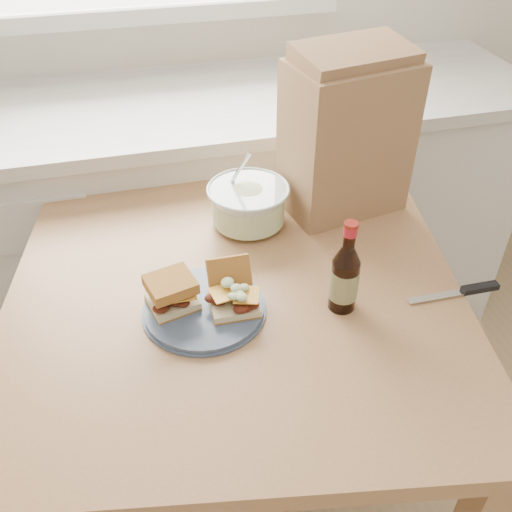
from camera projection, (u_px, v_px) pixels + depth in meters
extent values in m
cube|color=silver|center=(168.00, 232.00, 2.04)|extent=(2.40, 0.60, 0.90)
cube|color=silver|center=(153.00, 108.00, 1.75)|extent=(2.50, 0.64, 0.04)
cube|color=#AB7D51|center=(235.00, 293.00, 1.27)|extent=(1.14, 1.14, 0.04)
cube|color=#AB7D51|center=(96.00, 304.00, 1.84)|extent=(0.08, 0.08, 0.78)
cube|color=#AB7D51|center=(364.00, 290.00, 1.89)|extent=(0.08, 0.08, 0.78)
cylinder|color=#404E67|center=(204.00, 308.00, 1.18)|extent=(0.25, 0.25, 0.02)
cube|color=beige|center=(173.00, 302.00, 1.18)|extent=(0.11, 0.11, 0.02)
cube|color=gold|center=(171.00, 291.00, 1.16)|extent=(0.07, 0.07, 0.00)
cube|color=#A76F2C|center=(171.00, 284.00, 1.15)|extent=(0.11, 0.11, 0.02)
cube|color=beige|center=(234.00, 304.00, 1.17)|extent=(0.10, 0.09, 0.02)
cube|color=gold|center=(233.00, 293.00, 1.15)|extent=(0.06, 0.06, 0.00)
cube|color=#A76F2C|center=(229.00, 276.00, 1.20)|extent=(0.09, 0.06, 0.08)
cone|color=silver|center=(248.00, 207.00, 1.41)|extent=(0.20, 0.20, 0.10)
cylinder|color=white|center=(248.00, 208.00, 1.41)|extent=(0.18, 0.18, 0.07)
torus|color=silver|center=(248.00, 189.00, 1.38)|extent=(0.20, 0.20, 0.01)
cylinder|color=silver|center=(238.00, 172.00, 1.37)|extent=(0.06, 0.07, 0.13)
cylinder|color=black|center=(344.00, 285.00, 1.17)|extent=(0.06, 0.06, 0.12)
cone|color=black|center=(347.00, 255.00, 1.12)|extent=(0.06, 0.06, 0.04)
cylinder|color=black|center=(350.00, 237.00, 1.09)|extent=(0.02, 0.02, 0.05)
cylinder|color=#B51829|center=(350.00, 231.00, 1.08)|extent=(0.03, 0.03, 0.02)
cylinder|color=maroon|center=(351.00, 225.00, 1.07)|extent=(0.03, 0.03, 0.01)
cylinder|color=#384120|center=(344.00, 283.00, 1.16)|extent=(0.06, 0.06, 0.07)
cube|color=silver|center=(440.00, 296.00, 1.22)|extent=(0.15, 0.02, 0.00)
cube|color=black|center=(480.00, 288.00, 1.24)|extent=(0.08, 0.02, 0.01)
cube|color=#9D754B|center=(346.00, 139.00, 1.39)|extent=(0.32, 0.24, 0.38)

